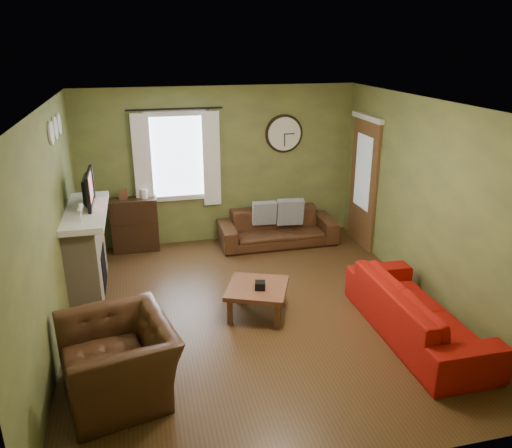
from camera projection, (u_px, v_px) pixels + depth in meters
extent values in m
cube|color=#462D17|center=(256.00, 312.00, 6.40)|extent=(4.60, 5.20, 0.00)
cube|color=white|center=(256.00, 105.00, 5.49)|extent=(4.60, 5.20, 0.00)
cube|color=olive|center=(51.00, 233.00, 5.44)|extent=(0.00, 5.20, 2.60)
cube|color=olive|center=(428.00, 203.00, 6.45)|extent=(0.00, 5.20, 2.60)
cube|color=olive|center=(220.00, 166.00, 8.32)|extent=(4.60, 0.00, 2.60)
cube|color=olive|center=(340.00, 334.00, 3.57)|extent=(4.60, 0.00, 2.60)
cube|color=tan|center=(87.00, 253.00, 6.80)|extent=(0.40, 1.40, 1.10)
cube|color=black|center=(103.00, 268.00, 6.92)|extent=(0.04, 0.60, 0.55)
cube|color=white|center=(84.00, 212.00, 6.60)|extent=(0.58, 1.60, 0.08)
imported|color=black|center=(84.00, 193.00, 6.66)|extent=(0.08, 0.60, 0.35)
cube|color=#994C3F|center=(90.00, 189.00, 6.66)|extent=(0.02, 0.62, 0.36)
cylinder|color=white|center=(51.00, 133.00, 5.85)|extent=(0.28, 0.28, 0.03)
cylinder|color=white|center=(55.00, 128.00, 6.17)|extent=(0.28, 0.28, 0.03)
cylinder|color=white|center=(59.00, 124.00, 6.49)|extent=(0.28, 0.28, 0.03)
cylinder|color=black|center=(175.00, 109.00, 7.72)|extent=(0.03, 0.03, 1.50)
cube|color=white|center=(143.00, 163.00, 7.88)|extent=(0.28, 0.04, 1.55)
cube|color=white|center=(211.00, 159.00, 8.12)|extent=(0.28, 0.04, 1.55)
cube|color=brown|center=(364.00, 184.00, 8.21)|extent=(0.05, 0.90, 2.10)
imported|color=brown|center=(137.00, 192.00, 8.06)|extent=(0.29, 0.30, 0.02)
imported|color=#3F2415|center=(277.00, 227.00, 8.46)|extent=(1.96, 0.77, 0.57)
cube|color=gray|center=(290.00, 212.00, 8.41)|extent=(0.45, 0.18, 0.44)
cube|color=gray|center=(264.00, 213.00, 8.36)|extent=(0.40, 0.14, 0.40)
imported|color=#960F07|center=(417.00, 311.00, 5.80)|extent=(0.86, 2.19, 0.64)
imported|color=#3F2415|center=(119.00, 360.00, 4.82)|extent=(1.25, 1.35, 0.75)
cube|color=black|center=(260.00, 288.00, 6.15)|extent=(0.16, 0.16, 0.10)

